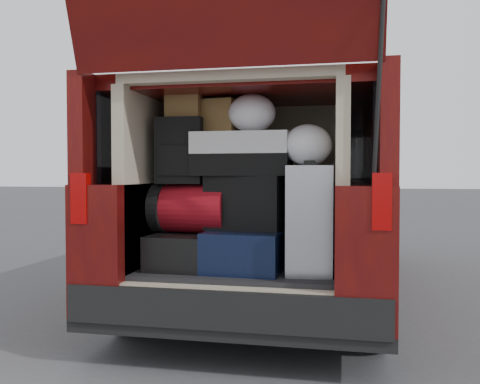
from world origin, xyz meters
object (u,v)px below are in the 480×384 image
object	(u,v)px
navy_hardshell	(247,250)
backpack	(180,151)
twotone_duffel	(242,154)
black_soft_case	(245,202)
silver_roller	(310,219)
red_duffel	(192,208)
black_hardshell	(186,250)

from	to	relation	value
navy_hardshell	backpack	distance (m)	0.78
twotone_duffel	black_soft_case	bearing A→B (deg)	-13.08
silver_roller	twotone_duffel	bearing A→B (deg)	167.25
silver_roller	black_soft_case	bearing A→B (deg)	167.47
black_soft_case	backpack	size ratio (longest dim) A/B	1.12
navy_hardshell	red_duffel	distance (m)	0.47
black_soft_case	silver_roller	bearing A→B (deg)	-4.28
backpack	twotone_duffel	bearing A→B (deg)	2.05
silver_roller	navy_hardshell	bearing A→B (deg)	174.28
black_hardshell	silver_roller	xyz separation A→B (m)	(0.81, -0.03, 0.22)
black_hardshell	backpack	world-z (taller)	backpack
navy_hardshell	backpack	xyz separation A→B (m)	(-0.45, 0.02, 0.64)
navy_hardshell	silver_roller	distance (m)	0.45
navy_hardshell	backpack	size ratio (longest dim) A/B	1.34
black_soft_case	backpack	xyz separation A→B (m)	(-0.43, -0.04, 0.34)
backpack	twotone_duffel	xyz separation A→B (m)	(0.41, 0.04, -0.02)
navy_hardshell	black_soft_case	bearing A→B (deg)	112.98
black_hardshell	backpack	bearing A→B (deg)	168.54
backpack	twotone_duffel	world-z (taller)	backpack
black_hardshell	navy_hardshell	bearing A→B (deg)	1.15
navy_hardshell	red_duffel	world-z (taller)	red_duffel
red_duffel	twotone_duffel	xyz separation A→B (m)	(0.34, -0.00, 0.36)
black_hardshell	twotone_duffel	bearing A→B (deg)	10.05
navy_hardshell	backpack	bearing A→B (deg)	-179.34
silver_roller	red_duffel	world-z (taller)	silver_roller
red_duffel	black_soft_case	distance (m)	0.37
red_duffel	backpack	distance (m)	0.39
navy_hardshell	silver_roller	bearing A→B (deg)	-0.38
black_hardshell	silver_roller	size ratio (longest dim) A/B	0.84
backpack	navy_hardshell	bearing A→B (deg)	-5.79
silver_roller	black_soft_case	distance (m)	0.44
red_duffel	black_soft_case	xyz separation A→B (m)	(0.37, -0.01, 0.04)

